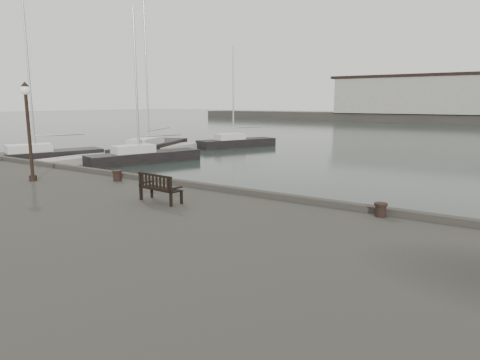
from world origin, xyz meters
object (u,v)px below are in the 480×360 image
object	(u,v)px
bollard_left	(117,176)
lamp_post	(28,118)
bollard_right	(381,210)
yacht_c	(145,159)
yacht_a	(42,158)
yacht_d	(237,145)
bench	(160,193)
yacht_b	(152,149)

from	to	relation	value
bollard_left	lamp_post	xyz separation A→B (m)	(-2.79, -1.82, 2.24)
bollard_right	yacht_c	distance (m)	24.28
bollard_left	yacht_a	distance (m)	19.99
bollard_right	yacht_a	size ratio (longest dim) A/B	0.03
bollard_left	bollard_right	size ratio (longest dim) A/B	1.12
bollard_right	yacht_d	bearing A→B (deg)	130.95
bench	bollard_left	size ratio (longest dim) A/B	3.70
lamp_post	yacht_d	bearing A→B (deg)	108.16
yacht_c	bench	bearing A→B (deg)	-24.43
yacht_a	yacht_d	xyz separation A→B (m)	(6.46, 17.65, -0.01)
yacht_d	yacht_a	bearing A→B (deg)	-86.43
bench	bollard_left	world-z (taller)	bench
yacht_a	yacht_c	distance (m)	8.19
bench	yacht_a	size ratio (longest dim) A/B	0.12
bollard_left	bollard_right	xyz separation A→B (m)	(10.09, 0.40, -0.02)
bollard_left	yacht_d	bearing A→B (deg)	114.72
yacht_d	bollard_left	bearing A→B (deg)	-41.60
bench	yacht_b	xyz separation A→B (m)	(-19.89, 19.24, -1.59)
bollard_right	lamp_post	distance (m)	13.27
bollard_left	lamp_post	size ratio (longest dim) A/B	0.11
lamp_post	yacht_a	world-z (taller)	yacht_a
yacht_d	lamp_post	bearing A→B (deg)	-48.15
yacht_a	yacht_c	world-z (taller)	yacht_a
bollard_right	yacht_c	bearing A→B (deg)	151.27
bollard_left	lamp_post	distance (m)	4.02
lamp_post	yacht_c	bearing A→B (deg)	121.10
bollard_left	yacht_b	xyz separation A→B (m)	(-15.96, 17.58, -1.52)
bollard_right	lamp_post	size ratio (longest dim) A/B	0.10
yacht_b	bollard_right	bearing A→B (deg)	-54.78
bollard_right	bench	bearing A→B (deg)	-161.42
yacht_d	yacht_c	bearing A→B (deg)	-63.63
bench	yacht_a	world-z (taller)	yacht_a
bollard_left	bollard_right	world-z (taller)	bollard_left
bollard_left	yacht_d	distance (m)	28.26
bollard_right	lamp_post	bearing A→B (deg)	-170.22
bollard_left	bollard_right	distance (m)	10.10
bollard_right	yacht_c	size ratio (longest dim) A/B	0.03
bollard_left	yacht_c	distance (m)	16.50
yacht_c	yacht_b	bearing A→B (deg)	148.77
bollard_right	yacht_b	distance (m)	31.24
lamp_post	yacht_b	bearing A→B (deg)	124.16
lamp_post	yacht_b	xyz separation A→B (m)	(-13.16, 19.40, -3.76)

